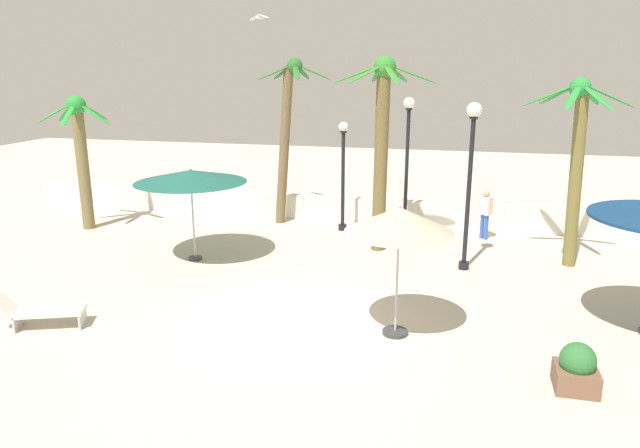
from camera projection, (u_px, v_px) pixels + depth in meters
name	position (u px, v px, depth m)	size (l,w,h in m)	color
ground_plane	(287.00, 322.00, 12.53)	(56.00, 56.00, 0.00)	beige
boundary_wall	(357.00, 210.00, 20.50)	(25.20, 0.30, 0.89)	silver
patio_umbrella_1	(399.00, 221.00, 11.32)	(2.18, 2.18, 2.74)	#333338
patio_umbrella_2	(191.00, 176.00, 15.96)	(3.11, 3.11, 2.65)	#333338
palm_tree_0	(382.00, 135.00, 16.62)	(2.91, 2.79, 5.64)	brown
palm_tree_1	(577.00, 152.00, 15.32)	(2.83, 2.62, 5.10)	olive
palm_tree_2	(81.00, 148.00, 19.11)	(2.54, 2.61, 4.45)	brown
palm_tree_3	(287.00, 126.00, 19.63)	(2.41, 2.45, 5.64)	brown
lamp_post_0	(407.00, 149.00, 18.99)	(0.37, 0.37, 4.40)	black
lamp_post_1	(470.00, 166.00, 15.07)	(0.39, 0.39, 4.48)	black
lamp_post_2	(343.00, 169.00, 19.05)	(0.32, 0.32, 3.63)	black
lounge_chair_0	(37.00, 310.00, 12.16)	(1.96, 1.19, 0.84)	#B7B7BC
guest_0	(485.00, 210.00, 18.34)	(0.46, 0.41, 1.60)	#3359B2
seagull_0	(260.00, 17.00, 19.86)	(0.96, 0.80, 0.17)	white
planter	(577.00, 369.00, 9.82)	(0.70, 0.70, 0.85)	brown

